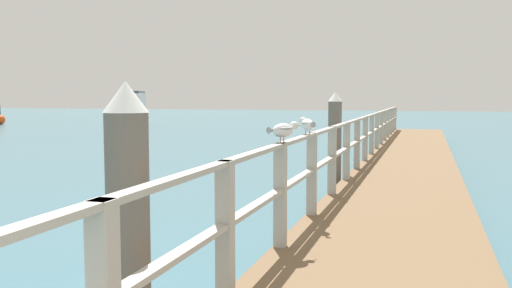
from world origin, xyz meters
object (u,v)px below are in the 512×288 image
Objects in this scene: seagull_foreground at (283,130)px; channel_buoy at (0,120)px; dock_piling_near at (129,245)px; seagull_background at (307,124)px; dock_piling_far at (335,143)px; boat_2 at (132,114)px.

seagull_foreground is 39.03m from channel_buoy.
channel_buoy is (-27.85, 29.41, -0.72)m from dock_piling_near.
seagull_background is (-0.01, 1.24, 0.00)m from seagull_foreground.
seagull_foreground is (0.38, -5.75, 0.61)m from dock_piling_far.
dock_piling_near is at bearing -90.00° from dock_piling_far.
channel_buoy is at bearing 165.49° from seagull_foreground.
seagull_background is 33.68m from boat_2.
boat_2 is at bearing 120.11° from dock_piling_near.
seagull_background is at bearing -42.29° from channel_buoy.
seagull_background is at bearing -85.24° from dock_piling_far.
boat_2 reaches higher than dock_piling_near.
boat_2 is (-18.38, 31.69, -0.27)m from dock_piling_near.
dock_piling_far is at bearing -37.23° from channel_buoy.
boat_2 is (-18.77, 29.19, -0.88)m from seagull_foreground.
seagull_foreground is 0.31× the size of channel_buoy.
channel_buoy is (-9.47, -2.28, -0.45)m from boat_2.
channel_buoy is at bearing 133.44° from dock_piling_near.
boat_2 reaches higher than channel_buoy.
channel_buoy is at bearing 106.30° from seagull_background.
seagull_background is 38.18m from channel_buoy.
seagull_foreground is 34.72m from boat_2.
seagull_foreground is at bearing -76.88° from boat_2.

